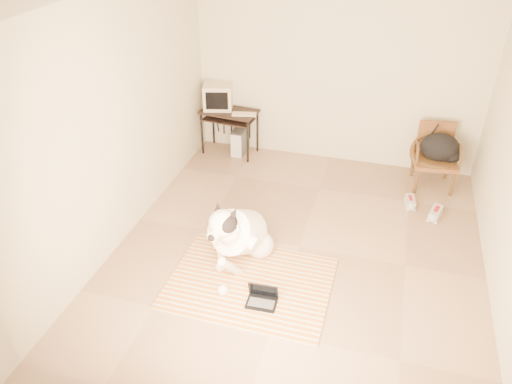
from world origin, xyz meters
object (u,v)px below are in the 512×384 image
at_px(backpack, 441,149).
at_px(laptop, 262,298).
at_px(pc_tower, 240,141).
at_px(dog, 239,235).
at_px(computer_desk, 229,117).
at_px(crt_monitor, 218,96).
at_px(rattan_chair, 435,156).

bearing_deg(backpack, laptop, -120.51).
bearing_deg(pc_tower, dog, -72.49).
bearing_deg(pc_tower, computer_desk, -163.37).
height_order(computer_desk, crt_monitor, crt_monitor).
height_order(computer_desk, pc_tower, computer_desk).
bearing_deg(dog, computer_desk, 110.94).
bearing_deg(rattan_chair, pc_tower, 176.81).
bearing_deg(crt_monitor, backpack, -4.06).
height_order(dog, backpack, dog).
height_order(laptop, rattan_chair, rattan_chair).
height_order(laptop, pc_tower, pc_tower).
height_order(computer_desk, backpack, backpack).
height_order(crt_monitor, backpack, crt_monitor).
xyz_separation_m(dog, rattan_chair, (2.01, 2.29, 0.06)).
bearing_deg(computer_desk, crt_monitor, 156.07).
bearing_deg(laptop, computer_desk, 114.14).
relative_size(laptop, pc_tower, 0.74).
bearing_deg(dog, crt_monitor, 114.04).
bearing_deg(rattan_chair, backpack, -28.11).
height_order(dog, pc_tower, dog).
distance_m(computer_desk, crt_monitor, 0.35).
bearing_deg(backpack, rattan_chair, 151.89).
xyz_separation_m(laptop, computer_desk, (-1.33, 2.96, 0.51)).
xyz_separation_m(computer_desk, crt_monitor, (-0.19, 0.08, 0.28)).
bearing_deg(computer_desk, backpack, -2.71).
relative_size(rattan_chair, backpack, 1.55).
distance_m(laptop, pc_tower, 3.23).
relative_size(laptop, backpack, 0.56).
bearing_deg(crt_monitor, pc_tower, -6.76).
bearing_deg(laptop, backpack, 59.49).
xyz_separation_m(pc_tower, backpack, (2.84, -0.19, 0.37)).
distance_m(laptop, rattan_chair, 3.29).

